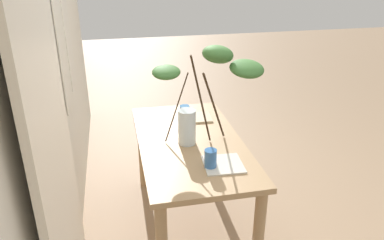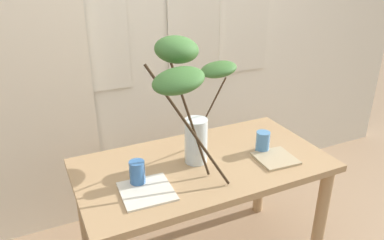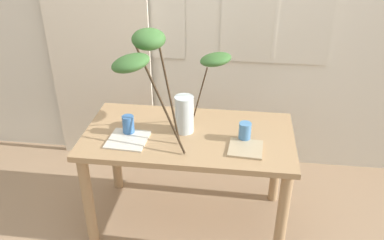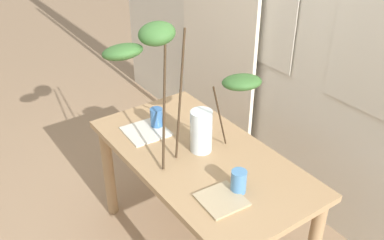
{
  "view_description": "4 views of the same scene",
  "coord_description": "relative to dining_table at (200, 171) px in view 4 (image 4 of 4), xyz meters",
  "views": [
    {
      "loc": [
        -2.31,
        0.48,
        1.93
      ],
      "look_at": [
        -0.1,
        0.01,
        0.92
      ],
      "focal_mm": 35.39,
      "sensor_mm": 36.0,
      "label": 1
    },
    {
      "loc": [
        -0.8,
        -1.53,
        1.73
      ],
      "look_at": [
        -0.04,
        0.06,
        0.95
      ],
      "focal_mm": 34.65,
      "sensor_mm": 36.0,
      "label": 2
    },
    {
      "loc": [
        0.3,
        -2.21,
        2.06
      ],
      "look_at": [
        0.01,
        0.06,
        0.79
      ],
      "focal_mm": 37.87,
      "sensor_mm": 36.0,
      "label": 3
    },
    {
      "loc": [
        1.57,
        -1.16,
        2.11
      ],
      "look_at": [
        -0.1,
        0.01,
        0.89
      ],
      "focal_mm": 40.66,
      "sensor_mm": 36.0,
      "label": 4
    }
  ],
  "objects": [
    {
      "name": "back_wall_with_windows",
      "position": [
        -0.0,
        0.88,
        0.79
      ],
      "size": [
        4.68,
        0.14,
        2.76
      ],
      "color": "silver",
      "rests_on": "ground"
    },
    {
      "name": "plate_square_right",
      "position": [
        0.37,
        -0.14,
        0.12
      ],
      "size": [
        0.21,
        0.21,
        0.01
      ],
      "primitive_type": "cube",
      "rotation": [
        0.0,
        0.0,
        -0.06
      ],
      "color": "tan",
      "rests_on": "dining_table"
    },
    {
      "name": "drinking_glass_blue_right",
      "position": [
        0.36,
        -0.03,
        0.18
      ],
      "size": [
        0.08,
        0.08,
        0.12
      ],
      "primitive_type": "cylinder",
      "color": "#4C84BC",
      "rests_on": "dining_table"
    },
    {
      "name": "dining_table",
      "position": [
        0.0,
        0.0,
        0.0
      ],
      "size": [
        1.35,
        0.71,
        0.72
      ],
      "color": "tan",
      "rests_on": "ground"
    },
    {
      "name": "curtain_sheer_side",
      "position": [
        -0.83,
        0.75,
        0.63
      ],
      "size": [
        0.83,
        0.03,
        2.46
      ],
      "primitive_type": "cube",
      "color": "silver",
      "rests_on": "ground"
    },
    {
      "name": "drinking_glass_blue_left",
      "position": [
        -0.38,
        -0.05,
        0.18
      ],
      "size": [
        0.08,
        0.08,
        0.12
      ],
      "primitive_type": "cylinder",
      "color": "#386BAD",
      "rests_on": "dining_table"
    },
    {
      "name": "vase_with_branches",
      "position": [
        -0.09,
        -0.06,
        0.54
      ],
      "size": [
        0.7,
        0.7,
        0.73
      ],
      "color": "silver",
      "rests_on": "dining_table"
    },
    {
      "name": "plate_square_left",
      "position": [
        -0.37,
        -0.13,
        0.12
      ],
      "size": [
        0.25,
        0.25,
        0.01
      ],
      "primitive_type": "cube",
      "rotation": [
        0.0,
        0.0,
        -0.05
      ],
      "color": "silver",
      "rests_on": "dining_table"
    }
  ]
}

